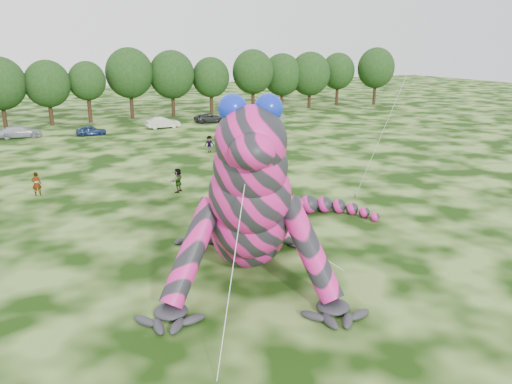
{
  "coord_description": "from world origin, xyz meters",
  "views": [
    {
      "loc": [
        -8.86,
        -18.28,
        11.29
      ],
      "look_at": [
        1.65,
        3.4,
        4.0
      ],
      "focal_mm": 35.0,
      "sensor_mm": 36.0,
      "label": 1
    }
  ],
  "objects_px": {
    "inflatable_gecko": "(247,175)",
    "tree_12": "(211,86)",
    "tree_8": "(49,93)",
    "car_3": "(20,132)",
    "tree_13": "(253,81)",
    "tree_11": "(172,84)",
    "spectator_0": "(37,184)",
    "spectator_2": "(209,144)",
    "tree_9": "(88,92)",
    "tree_10": "(130,83)",
    "car_5": "(163,123)",
    "car_4": "(91,130)",
    "tree_15": "(310,80)",
    "car_6": "(210,118)",
    "tree_7": "(1,93)",
    "car_7": "(270,115)",
    "tree_14": "(282,81)",
    "spectator_5": "(178,180)",
    "spectator_3": "(237,140)",
    "tree_17": "(376,76)",
    "tree_16": "(338,79)"
  },
  "relations": [
    {
      "from": "tree_15",
      "to": "spectator_2",
      "type": "distance_m",
      "value": 40.1
    },
    {
      "from": "tree_8",
      "to": "car_4",
      "type": "relative_size",
      "value": 2.45
    },
    {
      "from": "tree_8",
      "to": "car_7",
      "type": "xyz_separation_m",
      "value": [
        30.14,
        -8.44,
        -3.8
      ]
    },
    {
      "from": "tree_7",
      "to": "car_4",
      "type": "distance_m",
      "value": 14.8
    },
    {
      "from": "car_4",
      "to": "inflatable_gecko",
      "type": "bearing_deg",
      "value": -174.21
    },
    {
      "from": "tree_8",
      "to": "car_6",
      "type": "height_order",
      "value": "tree_8"
    },
    {
      "from": "tree_7",
      "to": "car_6",
      "type": "height_order",
      "value": "tree_7"
    },
    {
      "from": "car_4",
      "to": "spectator_0",
      "type": "bearing_deg",
      "value": 165.9
    },
    {
      "from": "tree_7",
      "to": "tree_12",
      "type": "xyz_separation_m",
      "value": [
        30.09,
        0.94,
        -0.25
      ]
    },
    {
      "from": "inflatable_gecko",
      "to": "tree_11",
      "type": "bearing_deg",
      "value": 99.89
    },
    {
      "from": "tree_12",
      "to": "tree_15",
      "type": "height_order",
      "value": "tree_15"
    },
    {
      "from": "tree_8",
      "to": "car_3",
      "type": "height_order",
      "value": "tree_8"
    },
    {
      "from": "tree_11",
      "to": "spectator_2",
      "type": "bearing_deg",
      "value": -99.17
    },
    {
      "from": "inflatable_gecko",
      "to": "car_5",
      "type": "height_order",
      "value": "inflatable_gecko"
    },
    {
      "from": "car_5",
      "to": "car_6",
      "type": "height_order",
      "value": "car_5"
    },
    {
      "from": "spectator_0",
      "to": "spectator_5",
      "type": "bearing_deg",
      "value": 160.27
    },
    {
      "from": "tree_12",
      "to": "car_4",
      "type": "height_order",
      "value": "tree_12"
    },
    {
      "from": "tree_8",
      "to": "car_3",
      "type": "relative_size",
      "value": 1.79
    },
    {
      "from": "tree_13",
      "to": "car_3",
      "type": "distance_m",
      "value": 36.9
    },
    {
      "from": "tree_10",
      "to": "car_6",
      "type": "relative_size",
      "value": 2.27
    },
    {
      "from": "inflatable_gecko",
      "to": "tree_10",
      "type": "bearing_deg",
      "value": 106.55
    },
    {
      "from": "tree_10",
      "to": "tree_13",
      "type": "relative_size",
      "value": 1.04
    },
    {
      "from": "spectator_5",
      "to": "car_4",
      "type": "bearing_deg",
      "value": -130.77
    },
    {
      "from": "car_4",
      "to": "tree_14",
      "type": "bearing_deg",
      "value": -66.98
    },
    {
      "from": "tree_11",
      "to": "car_5",
      "type": "bearing_deg",
      "value": -114.01
    },
    {
      "from": "tree_14",
      "to": "car_7",
      "type": "xyz_separation_m",
      "value": [
        -7.54,
        -10.18,
        -4.02
      ]
    },
    {
      "from": "spectator_2",
      "to": "tree_13",
      "type": "bearing_deg",
      "value": 63.11
    },
    {
      "from": "tree_10",
      "to": "car_7",
      "type": "bearing_deg",
      "value": -28.44
    },
    {
      "from": "tree_11",
      "to": "tree_14",
      "type": "xyz_separation_m",
      "value": [
        19.68,
        0.53,
        -0.33
      ]
    },
    {
      "from": "tree_7",
      "to": "car_7",
      "type": "relative_size",
      "value": 2.03
    },
    {
      "from": "tree_8",
      "to": "tree_9",
      "type": "height_order",
      "value": "tree_8"
    },
    {
      "from": "tree_12",
      "to": "tree_8",
      "type": "bearing_deg",
      "value": -178.22
    },
    {
      "from": "spectator_3",
      "to": "spectator_5",
      "type": "xyz_separation_m",
      "value": [
        -10.82,
        -13.2,
        0.06
      ]
    },
    {
      "from": "tree_10",
      "to": "tree_13",
      "type": "bearing_deg",
      "value": -4.21
    },
    {
      "from": "tree_14",
      "to": "car_3",
      "type": "bearing_deg",
      "value": -166.5
    },
    {
      "from": "spectator_0",
      "to": "tree_11",
      "type": "bearing_deg",
      "value": -119.91
    },
    {
      "from": "tree_11",
      "to": "tree_12",
      "type": "distance_m",
      "value": 6.27
    },
    {
      "from": "tree_17",
      "to": "tree_10",
      "type": "bearing_deg",
      "value": 177.54
    },
    {
      "from": "inflatable_gecko",
      "to": "tree_12",
      "type": "relative_size",
      "value": 2.07
    },
    {
      "from": "car_5",
      "to": "car_7",
      "type": "relative_size",
      "value": 0.96
    },
    {
      "from": "tree_10",
      "to": "tree_9",
      "type": "bearing_deg",
      "value": -168.98
    },
    {
      "from": "tree_14",
      "to": "car_4",
      "type": "distance_m",
      "value": 36.34
    },
    {
      "from": "tree_9",
      "to": "tree_11",
      "type": "relative_size",
      "value": 0.86
    },
    {
      "from": "tree_16",
      "to": "car_4",
      "type": "xyz_separation_m",
      "value": [
        -45.91,
        -13.03,
        -4.06
      ]
    },
    {
      "from": "inflatable_gecko",
      "to": "tree_13",
      "type": "distance_m",
      "value": 58.58
    },
    {
      "from": "tree_9",
      "to": "car_6",
      "type": "height_order",
      "value": "tree_9"
    },
    {
      "from": "spectator_3",
      "to": "tree_13",
      "type": "bearing_deg",
      "value": 63.78
    },
    {
      "from": "tree_10",
      "to": "car_7",
      "type": "height_order",
      "value": "tree_10"
    },
    {
      "from": "tree_11",
      "to": "car_6",
      "type": "distance_m",
      "value": 9.95
    },
    {
      "from": "tree_9",
      "to": "tree_10",
      "type": "xyz_separation_m",
      "value": [
        6.33,
        1.23,
        0.91
      ]
    }
  ]
}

